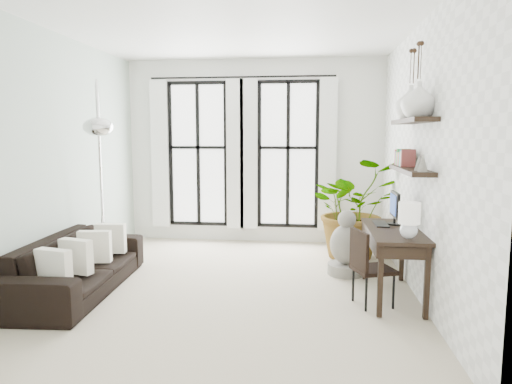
% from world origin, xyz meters
% --- Properties ---
extents(floor, '(5.00, 5.00, 0.00)m').
position_xyz_m(floor, '(0.00, 0.00, 0.00)').
color(floor, '#C0B398').
rests_on(floor, ground).
extents(ceiling, '(5.00, 5.00, 0.00)m').
position_xyz_m(ceiling, '(0.00, 0.00, 3.20)').
color(ceiling, white).
rests_on(ceiling, wall_back).
extents(wall_left, '(0.00, 5.00, 5.00)m').
position_xyz_m(wall_left, '(-2.25, 0.00, 1.60)').
color(wall_left, '#ADC1B3').
rests_on(wall_left, floor).
extents(wall_right, '(0.00, 5.00, 5.00)m').
position_xyz_m(wall_right, '(2.25, 0.00, 1.60)').
color(wall_right, white).
rests_on(wall_right, floor).
extents(wall_back, '(4.50, 0.00, 4.50)m').
position_xyz_m(wall_back, '(0.00, 2.50, 1.60)').
color(wall_back, white).
rests_on(wall_back, floor).
extents(windows, '(3.26, 0.13, 2.65)m').
position_xyz_m(windows, '(-0.20, 2.43, 1.56)').
color(windows, white).
rests_on(windows, wall_back).
extents(wall_shelves, '(0.25, 1.30, 0.60)m').
position_xyz_m(wall_shelves, '(2.11, -0.16, 1.73)').
color(wall_shelves, black).
rests_on(wall_shelves, wall_right).
extents(sofa, '(1.01, 2.33, 0.67)m').
position_xyz_m(sofa, '(-1.80, -0.41, 0.33)').
color(sofa, black).
rests_on(sofa, floor).
extents(throw_pillows, '(0.40, 1.52, 0.40)m').
position_xyz_m(throw_pillows, '(-1.70, -0.41, 0.50)').
color(throw_pillows, white).
rests_on(throw_pillows, sofa).
extents(plant, '(1.68, 1.56, 1.55)m').
position_xyz_m(plant, '(1.67, 1.56, 0.78)').
color(plant, '#2D7228').
rests_on(plant, floor).
extents(desk, '(0.58, 1.38, 1.20)m').
position_xyz_m(desk, '(1.94, -0.24, 0.75)').
color(desk, black).
rests_on(desk, floor).
extents(desk_chair, '(0.52, 0.52, 0.86)m').
position_xyz_m(desk_chair, '(1.62, -0.49, 0.49)').
color(desk_chair, black).
rests_on(desk_chair, floor).
extents(arc_lamp, '(0.77, 1.21, 2.58)m').
position_xyz_m(arc_lamp, '(-1.70, 0.06, 1.97)').
color(arc_lamp, silver).
rests_on(arc_lamp, floor).
extents(buddha, '(0.49, 0.49, 0.89)m').
position_xyz_m(buddha, '(1.49, 0.65, 0.37)').
color(buddha, gray).
rests_on(buddha, floor).
extents(vase_a, '(0.37, 0.37, 0.38)m').
position_xyz_m(vase_a, '(2.11, -0.45, 2.27)').
color(vase_a, white).
rests_on(vase_a, shelf_upper).
extents(vase_b, '(0.37, 0.37, 0.38)m').
position_xyz_m(vase_b, '(2.11, -0.05, 2.27)').
color(vase_b, white).
rests_on(vase_b, shelf_upper).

